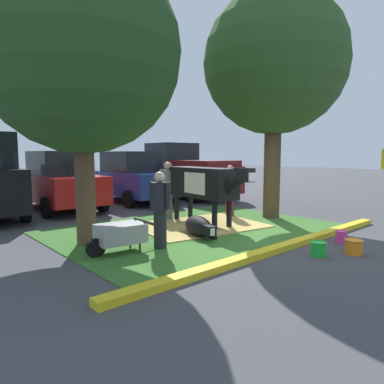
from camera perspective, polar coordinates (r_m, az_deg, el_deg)
ground_plane at (r=8.32m, az=10.29°, el=-7.20°), size 80.00×80.00×0.00m
grass_island at (r=8.97m, az=0.60°, el=-6.05°), size 6.93×4.92×0.02m
curb_yellow at (r=7.29m, az=14.66°, el=-8.76°), size 8.13×0.24×0.12m
hay_bedding at (r=9.29m, az=1.23°, el=-5.52°), size 3.53×2.86×0.04m
shade_tree_left at (r=7.82m, az=-17.83°, el=20.90°), size 4.06×4.06×5.98m
shade_tree_right at (r=10.93m, az=13.43°, el=19.87°), size 4.13×4.13×6.62m
cow_holstein at (r=9.36m, az=1.97°, el=1.47°), size 0.92×3.14×1.60m
calf_lying at (r=8.12m, az=1.18°, el=-5.71°), size 0.80×1.33×0.48m
person_handler at (r=10.77m, az=6.27°, el=0.49°), size 0.34×0.53×1.58m
person_visitor_near at (r=7.02m, az=-5.29°, el=-2.62°), size 0.34×0.52×1.58m
person_visitor_far at (r=10.23m, az=-3.96°, el=0.59°), size 0.52×0.34×1.69m
wheelbarrow at (r=6.88m, az=-11.86°, el=-6.78°), size 1.62×0.70×0.63m
bucket_green at (r=7.06m, az=20.05°, el=-8.72°), size 0.31×0.31×0.28m
bucket_orange at (r=7.44m, az=25.03°, el=-8.12°), size 0.34×0.34×0.29m
bucket_pink at (r=8.22m, az=23.33°, el=-6.75°), size 0.27×0.27×0.28m
sedan_red at (r=12.86m, az=-20.93°, el=1.67°), size 2.12×4.45×2.02m
sedan_blue at (r=14.20m, az=-10.08°, el=2.39°), size 2.12×4.45×2.02m
pickup_truck_maroon at (r=15.58m, az=-1.47°, el=3.30°), size 2.34×5.46×2.42m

